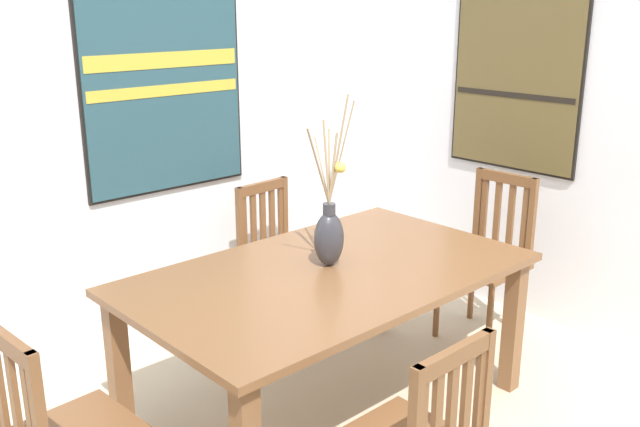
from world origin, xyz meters
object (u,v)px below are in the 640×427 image
chair_1 (489,255)px  painting_on_back_wall (163,74)px  centerpiece_vase (329,233)px  chair_2 (278,252)px  dining_table (329,289)px  painting_on_side_wall (517,69)px

chair_1 → painting_on_back_wall: size_ratio=0.74×
centerpiece_vase → painting_on_back_wall: bearing=93.8°
painting_on_back_wall → chair_2: bearing=-39.1°
chair_1 → painting_on_back_wall: (-1.32, 1.31, 1.04)m
dining_table → painting_on_side_wall: 1.94m
centerpiece_vase → painting_on_side_wall: size_ratio=0.65×
chair_1 → painting_on_side_wall: (0.44, 0.19, 1.03)m
dining_table → chair_1: size_ratio=1.89×
centerpiece_vase → painting_on_side_wall: (1.67, 0.12, 0.63)m
dining_table → painting_on_back_wall: size_ratio=1.41×
painting_on_side_wall → chair_1: bearing=-156.9°
chair_2 → painting_on_side_wall: 1.81m
dining_table → chair_1: (1.28, -0.02, -0.15)m
chair_2 → painting_on_side_wall: (1.28, -0.74, 1.06)m
painting_on_back_wall → dining_table: bearing=-88.3°
chair_1 → painting_on_side_wall: size_ratio=0.79×
dining_table → centerpiece_vase: 0.26m
chair_2 → painting_on_side_wall: bearing=-30.0°
dining_table → centerpiece_vase: bearing=45.7°
dining_table → chair_2: chair_2 is taller
chair_1 → centerpiece_vase: bearing=177.0°
painting_on_side_wall → centerpiece_vase: bearing=-175.8°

